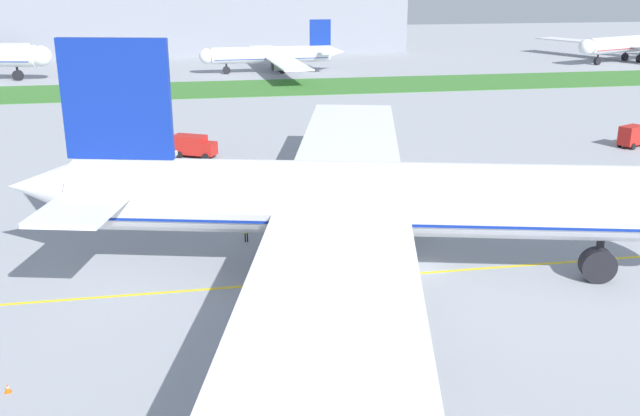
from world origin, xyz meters
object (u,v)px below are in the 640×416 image
Objects in this scene: service_truck_fuel_bowser at (194,146)px; service_truck_catering_van at (633,136)px; ground_crew_wingwalker_starboard at (272,330)px; ground_crew_marshaller_front at (246,231)px; traffic_cone_near_nose at (8,388)px; ground_crew_wingwalker_port at (282,223)px; parked_airliner_far_centre at (274,55)px; parked_airliner_far_right at (630,44)px; airliner_foreground at (362,200)px.

service_truck_catering_van reaches higher than service_truck_fuel_bowser.
ground_crew_wingwalker_starboard is 0.31× the size of service_truck_catering_van.
ground_crew_marshaller_front is at bearing -82.79° from service_truck_fuel_bowser.
ground_crew_wingwalker_starboard is 2.75× the size of traffic_cone_near_nose.
ground_crew_wingwalker_starboard is at bearing -140.44° from service_truck_catering_van.
ground_crew_wingwalker_port reaches higher than ground_crew_wingwalker_starboard.
traffic_cone_near_nose is 0.01× the size of parked_airliner_far_centre.
service_truck_fuel_bowser is at bearing 78.21° from traffic_cone_near_nose.
ground_crew_wingwalker_port is 30.37m from traffic_cone_near_nose.
ground_crew_marshaller_front is 33.21m from service_truck_fuel_bowser.
parked_airliner_far_right is (133.19, 144.80, 4.60)m from traffic_cone_near_nose.
parked_airliner_far_centre reaches higher than service_truck_fuel_bowser.
ground_crew_wingwalker_port is 1.06× the size of ground_crew_wingwalker_starboard.
service_truck_catering_van reaches higher than ground_crew_wingwalker_port.
parked_airliner_far_centre reaches higher than ground_crew_marshaller_front.
ground_crew_wingwalker_port is 0.33× the size of service_truck_catering_van.
ground_crew_marshaller_front is (-3.52, -1.59, -0.01)m from ground_crew_wingwalker_port.
ground_crew_wingwalker_port is 0.28× the size of service_truck_fuel_bowser.
ground_crew_wingwalker_port is 1.01× the size of ground_crew_marshaller_front.
service_truck_catering_van is 112.96m from parked_airliner_far_right.
ground_crew_wingwalker_port reaches higher than traffic_cone_near_nose.
airliner_foreground is 127.27m from parked_airliner_far_centre.
parked_airliner_far_centre is at bearing 86.26° from airliner_foreground.
ground_crew_wingwalker_port is 166.49m from parked_airliner_far_right.
airliner_foreground is 13.94m from ground_crew_wingwalker_starboard.
traffic_cone_near_nose is 0.01× the size of parked_airliner_far_right.
service_truck_fuel_bowser is (-12.56, 42.14, -4.74)m from airliner_foreground.
ground_crew_wingwalker_port is 0.03× the size of parked_airliner_far_right.
parked_airliner_far_centre is at bearing 81.93° from ground_crew_marshaller_front.
ground_crew_wingwalker_starboard is 16.03m from traffic_cone_near_nose.
airliner_foreground is 1.56× the size of parked_airliner_far_centre.
service_truck_catering_van reaches higher than ground_crew_wingwalker_starboard.
parked_airliner_far_centre is 100.99m from parked_airliner_far_right.
airliner_foreground is at bearing -93.74° from parked_airliner_far_centre.
ground_crew_marshaller_front is 0.03× the size of parked_airliner_far_right.
parked_airliner_far_centre reaches higher than ground_crew_wingwalker_starboard.
ground_crew_wingwalker_port is 20.91m from ground_crew_wingwalker_starboard.
parked_airliner_far_right is at bearing 46.75° from ground_crew_wingwalker_port.
service_truck_catering_van is at bearing -4.91° from service_truck_fuel_bowser.
traffic_cone_near_nose is at bearing -125.41° from ground_crew_marshaller_front.
parked_airliner_far_centre reaches higher than ground_crew_wingwalker_port.
service_truck_fuel_bowser is at bearing 103.77° from ground_crew_wingwalker_port.
parked_airliner_far_right reaches higher than parked_airliner_far_centre.
airliner_foreground is at bearing 28.02° from traffic_cone_near_nose.
airliner_foreground is 56.27× the size of ground_crew_wingwalker_starboard.
traffic_cone_near_nose is at bearing -101.79° from service_truck_fuel_bowser.
ground_crew_wingwalker_port is at bearing 80.63° from ground_crew_wingwalker_starboard.
ground_crew_marshaller_front reaches higher than ground_crew_wingwalker_starboard.
service_truck_fuel_bowser is at bearing 175.09° from service_truck_catering_van.
airliner_foreground reaches higher than parked_airliner_far_centre.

